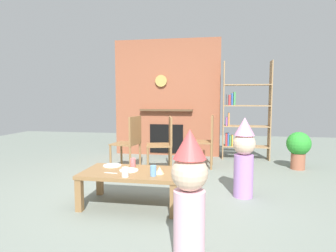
{
  "coord_description": "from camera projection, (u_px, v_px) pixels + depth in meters",
  "views": [
    {
      "loc": [
        0.79,
        -3.34,
        1.19
      ],
      "look_at": [
        0.15,
        0.4,
        0.82
      ],
      "focal_mm": 30.56,
      "sensor_mm": 36.0,
      "label": 1
    }
  ],
  "objects": [
    {
      "name": "paper_plate_rear",
      "position": [
        129.0,
        170.0,
        3.18
      ],
      "size": [
        0.21,
        0.21,
        0.01
      ],
      "primitive_type": "cylinder",
      "color": "white",
      "rests_on": "coffee_table"
    },
    {
      "name": "dining_chair_left",
      "position": [
        130.0,
        140.0,
        4.72
      ],
      "size": [
        0.47,
        0.47,
        0.9
      ],
      "rotation": [
        0.0,
        0.0,
        2.96
      ],
      "color": "olive",
      "rests_on": "ground_plane"
    },
    {
      "name": "potted_plant_tall",
      "position": [
        299.0,
        147.0,
        4.79
      ],
      "size": [
        0.39,
        0.39,
        0.63
      ],
      "color": "#9E5B42",
      "rests_on": "ground_plane"
    },
    {
      "name": "child_with_cone_hat",
      "position": [
        189.0,
        192.0,
        2.08
      ],
      "size": [
        0.27,
        0.27,
        0.97
      ],
      "rotation": [
        0.0,
        0.0,
        2.21
      ],
      "color": "#EAB2C6",
      "rests_on": "ground_plane"
    },
    {
      "name": "table_fork",
      "position": [
        111.0,
        173.0,
        3.08
      ],
      "size": [
        0.15,
        0.03,
        0.01
      ],
      "primitive_type": "cube",
      "rotation": [
        0.0,
        0.0,
        3.05
      ],
      "color": "silver",
      "rests_on": "coffee_table"
    },
    {
      "name": "paper_cup_near_left",
      "position": [
        133.0,
        162.0,
        3.37
      ],
      "size": [
        0.06,
        0.06,
        0.1
      ],
      "primitive_type": "cylinder",
      "color": "#E5666B",
      "rests_on": "coffee_table"
    },
    {
      "name": "bookshelf",
      "position": [
        242.0,
        115.0,
        5.58
      ],
      "size": [
        0.9,
        0.28,
        1.9
      ],
      "color": "#9E7A51",
      "rests_on": "ground_plane"
    },
    {
      "name": "paper_cup_center",
      "position": [
        125.0,
        172.0,
        2.93
      ],
      "size": [
        0.07,
        0.07,
        0.1
      ],
      "primitive_type": "cylinder",
      "color": "silver",
      "rests_on": "coffee_table"
    },
    {
      "name": "paper_cup_near_right",
      "position": [
        153.0,
        171.0,
        2.97
      ],
      "size": [
        0.06,
        0.06,
        0.11
      ],
      "primitive_type": "cylinder",
      "color": "#669EE0",
      "rests_on": "coffee_table"
    },
    {
      "name": "ground_plane",
      "position": [
        151.0,
        195.0,
        3.52
      ],
      "size": [
        12.0,
        12.0,
        0.0
      ],
      "primitive_type": "plane",
      "color": "gray"
    },
    {
      "name": "brick_fireplace_feature",
      "position": [
        167.0,
        98.0,
        6.0
      ],
      "size": [
        2.2,
        0.28,
        2.4
      ],
      "color": "#935138",
      "rests_on": "ground_plane"
    },
    {
      "name": "paper_plate_front",
      "position": [
        112.0,
        166.0,
        3.41
      ],
      "size": [
        0.21,
        0.21,
        0.01
      ],
      "primitive_type": "cylinder",
      "color": "white",
      "rests_on": "coffee_table"
    },
    {
      "name": "dining_chair_middle",
      "position": [
        165.0,
        141.0,
        4.61
      ],
      "size": [
        0.48,
        0.48,
        0.9
      ],
      "rotation": [
        0.0,
        0.0,
        3.37
      ],
      "color": "olive",
      "rests_on": "ground_plane"
    },
    {
      "name": "child_in_pink",
      "position": [
        244.0,
        155.0,
        3.43
      ],
      "size": [
        0.27,
        0.27,
        0.97
      ],
      "rotation": [
        0.0,
        0.0,
        -2.77
      ],
      "color": "#B27FCC",
      "rests_on": "ground_plane"
    },
    {
      "name": "coffee_table",
      "position": [
        133.0,
        176.0,
        3.18
      ],
      "size": [
        1.1,
        0.63,
        0.39
      ],
      "color": "olive",
      "rests_on": "ground_plane"
    },
    {
      "name": "dining_chair_right",
      "position": [
        207.0,
        138.0,
        4.93
      ],
      "size": [
        0.4,
        0.4,
        0.9
      ],
      "rotation": [
        0.0,
        0.0,
        3.13
      ],
      "color": "olive",
      "rests_on": "ground_plane"
    },
    {
      "name": "birthday_cake_slice",
      "position": [
        160.0,
        170.0,
        3.05
      ],
      "size": [
        0.1,
        0.1,
        0.08
      ],
      "primitive_type": "cone",
      "color": "#EAC68C",
      "rests_on": "coffee_table"
    }
  ]
}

